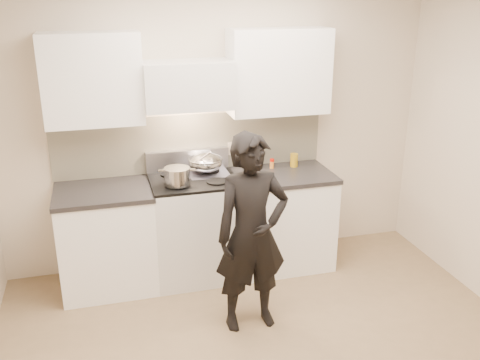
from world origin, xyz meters
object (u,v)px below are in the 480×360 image
(utensil_crock, at_px, (252,159))
(counter_right, at_px, (281,219))
(stove, at_px, (195,227))
(person, at_px, (252,234))
(wok, at_px, (205,163))

(utensil_crock, bearing_deg, counter_right, -46.67)
(stove, distance_m, counter_right, 0.83)
(counter_right, xyz_separation_m, utensil_crock, (-0.22, 0.23, 0.55))
(stove, distance_m, person, 0.98)
(stove, distance_m, wok, 0.60)
(utensil_crock, xyz_separation_m, person, (-0.33, -1.12, -0.22))
(stove, xyz_separation_m, counter_right, (0.83, 0.00, -0.01))
(stove, xyz_separation_m, person, (0.28, -0.89, 0.31))
(utensil_crock, bearing_deg, person, -106.64)
(wok, height_order, person, person)
(counter_right, height_order, wok, wok)
(stove, distance_m, utensil_crock, 0.84)
(stove, relative_size, utensil_crock, 3.43)
(stove, height_order, person, person)
(utensil_crock, relative_size, person, 0.18)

